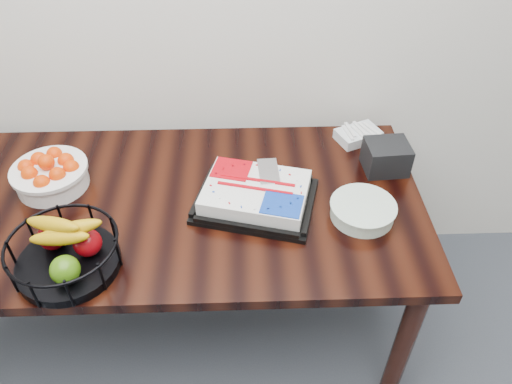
{
  "coord_description": "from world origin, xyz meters",
  "views": [
    {
      "loc": [
        0.26,
        0.67,
        1.96
      ],
      "look_at": [
        0.3,
        1.95,
        0.83
      ],
      "focal_mm": 35.0,
      "sensor_mm": 36.0,
      "label": 1
    }
  ],
  "objects_px": {
    "table": "(175,217)",
    "fruit_basket": "(64,251)",
    "tangerine_bowl": "(49,170)",
    "napkin_box": "(386,157)",
    "cake_tray": "(256,195)",
    "plate_stack": "(363,210)"
  },
  "relations": [
    {
      "from": "plate_stack",
      "to": "cake_tray",
      "type": "bearing_deg",
      "value": 167.63
    },
    {
      "from": "tangerine_bowl",
      "to": "napkin_box",
      "type": "distance_m",
      "value": 1.25
    },
    {
      "from": "table",
      "to": "napkin_box",
      "type": "bearing_deg",
      "value": 11.01
    },
    {
      "from": "table",
      "to": "plate_stack",
      "type": "distance_m",
      "value": 0.68
    },
    {
      "from": "tangerine_bowl",
      "to": "plate_stack",
      "type": "height_order",
      "value": "tangerine_bowl"
    },
    {
      "from": "table",
      "to": "fruit_basket",
      "type": "height_order",
      "value": "fruit_basket"
    },
    {
      "from": "cake_tray",
      "to": "fruit_basket",
      "type": "bearing_deg",
      "value": -155.19
    },
    {
      "from": "table",
      "to": "tangerine_bowl",
      "type": "height_order",
      "value": "tangerine_bowl"
    },
    {
      "from": "table",
      "to": "plate_stack",
      "type": "xyz_separation_m",
      "value": [
        0.66,
        -0.1,
        0.11
      ]
    },
    {
      "from": "cake_tray",
      "to": "napkin_box",
      "type": "distance_m",
      "value": 0.53
    },
    {
      "from": "table",
      "to": "plate_stack",
      "type": "bearing_deg",
      "value": -8.94
    },
    {
      "from": "cake_tray",
      "to": "plate_stack",
      "type": "bearing_deg",
      "value": -12.37
    },
    {
      "from": "cake_tray",
      "to": "tangerine_bowl",
      "type": "relative_size",
      "value": 1.73
    },
    {
      "from": "plate_stack",
      "to": "tangerine_bowl",
      "type": "bearing_deg",
      "value": 169.7
    },
    {
      "from": "cake_tray",
      "to": "fruit_basket",
      "type": "height_order",
      "value": "fruit_basket"
    },
    {
      "from": "cake_tray",
      "to": "tangerine_bowl",
      "type": "xyz_separation_m",
      "value": [
        -0.75,
        0.12,
        0.04
      ]
    },
    {
      "from": "table",
      "to": "cake_tray",
      "type": "bearing_deg",
      "value": -4.66
    },
    {
      "from": "cake_tray",
      "to": "fruit_basket",
      "type": "distance_m",
      "value": 0.65
    },
    {
      "from": "cake_tray",
      "to": "fruit_basket",
      "type": "relative_size",
      "value": 1.41
    },
    {
      "from": "cake_tray",
      "to": "tangerine_bowl",
      "type": "distance_m",
      "value": 0.76
    },
    {
      "from": "table",
      "to": "fruit_basket",
      "type": "bearing_deg",
      "value": -134.54
    },
    {
      "from": "plate_stack",
      "to": "napkin_box",
      "type": "relative_size",
      "value": 1.43
    }
  ]
}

